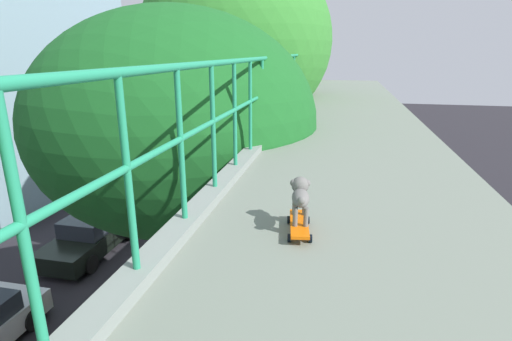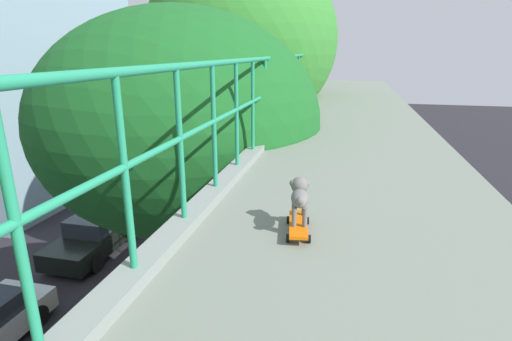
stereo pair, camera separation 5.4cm
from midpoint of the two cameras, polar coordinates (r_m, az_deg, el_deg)
car_yellow_cab_fifth at (r=11.96m, az=-15.10°, el=-17.34°), size 1.74×3.81×1.51m
car_black_sixth at (r=16.16m, az=-22.80°, el=-8.46°), size 1.86×4.31×1.46m
city_bus at (r=28.32m, az=-6.90°, el=5.79°), size 2.61×11.88×3.25m
roadside_tree_mid at (r=7.62m, az=-11.76°, el=6.70°), size 5.27×5.27×8.10m
roadside_tree_far at (r=12.31m, az=-3.01°, el=18.03°), size 5.63×5.63×10.22m
roadside_tree_farthest at (r=18.11m, az=1.91°, el=15.23°), size 4.37×4.37×8.95m
toy_skateboard at (r=3.02m, az=5.76°, el=-7.80°), size 0.23×0.51×0.08m
small_dog at (r=3.01m, az=5.95°, el=-3.46°), size 0.18×0.39×0.31m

